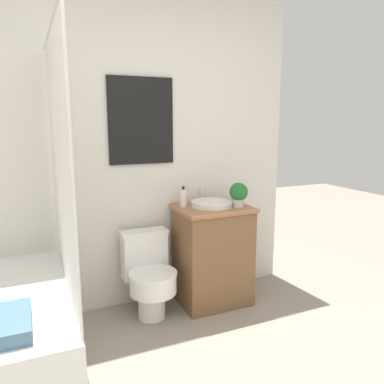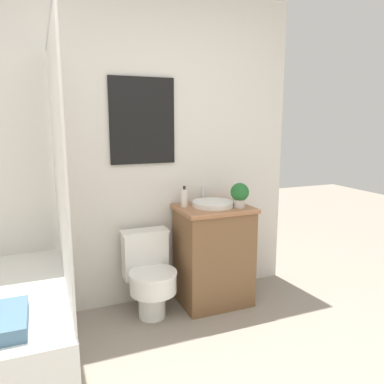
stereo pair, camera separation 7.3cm
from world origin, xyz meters
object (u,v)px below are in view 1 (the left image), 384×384
object	(u,v)px
toilet	(149,274)
potted_plant	(239,193)
soap_bottle	(183,198)
sink	(212,204)

from	to	relation	value
toilet	potted_plant	bearing A→B (deg)	-8.04
toilet	potted_plant	distance (m)	0.94
toilet	potted_plant	xyz separation A→B (m)	(0.72, -0.10, 0.60)
toilet	soap_bottle	size ratio (longest dim) A/B	3.89
toilet	sink	size ratio (longest dim) A/B	1.75
toilet	soap_bottle	distance (m)	0.65
soap_bottle	potted_plant	xyz separation A→B (m)	(0.40, -0.19, 0.04)
toilet	potted_plant	world-z (taller)	potted_plant
sink	soap_bottle	xyz separation A→B (m)	(-0.22, 0.07, 0.05)
sink	soap_bottle	world-z (taller)	soap_bottle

